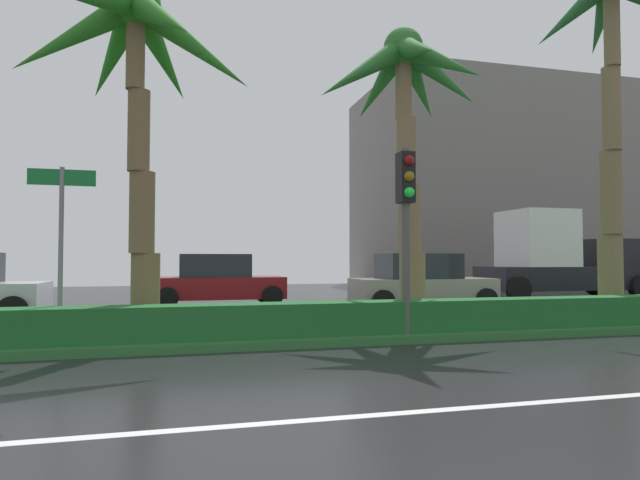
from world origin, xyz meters
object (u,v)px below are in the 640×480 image
Objects in this scene: palm_tree_centre_left at (135,61)px; street_name_sign at (61,229)px; car_in_traffic_second at (218,281)px; car_in_traffic_third at (421,283)px; traffic_signal_median_right at (406,206)px; palm_tree_centre_right at (612,46)px; box_truck_lead at (558,259)px; palm_tree_centre at (405,96)px.

palm_tree_centre_left is 2.20× the size of street_name_sign.
car_in_traffic_second is 6.71m from car_in_traffic_third.
traffic_signal_median_right is (4.95, -1.01, -2.66)m from palm_tree_centre_left.
car_in_traffic_second is at bearing 75.46° from palm_tree_centre_left.
car_in_traffic_third is (-2.75, 4.76, -5.83)m from palm_tree_centre_right.
palm_tree_centre_left is 10.38m from car_in_traffic_third.
traffic_signal_median_right reaches higher than car_in_traffic_second.
palm_tree_centre_left reaches higher than traffic_signal_median_right.
palm_tree_centre_left is 1.53× the size of car_in_traffic_second.
traffic_signal_median_right is at bearing -72.13° from car_in_traffic_second.
palm_tree_centre_left is at bearing -148.65° from car_in_traffic_third.
street_name_sign is (-6.12, 0.76, -0.48)m from traffic_signal_median_right.
traffic_signal_median_right is 0.81× the size of car_in_traffic_third.
street_name_sign is 10.61m from car_in_traffic_third.
palm_tree_centre_left is 9.31m from car_in_traffic_second.
car_in_traffic_third is 7.95m from box_truck_lead.
box_truck_lead is at bearing 22.24° from car_in_traffic_third.
box_truck_lead is (10.41, 8.90, -1.01)m from traffic_signal_median_right.
palm_tree_centre is 2.24× the size of street_name_sign.
traffic_signal_median_right is at bearing -7.10° from street_name_sign.
palm_tree_centre is 0.79× the size of palm_tree_centre_right.
palm_tree_centre_left reaches higher than car_in_traffic_third.
car_in_traffic_third is at bearing 29.21° from street_name_sign.
palm_tree_centre_left reaches higher than street_name_sign.
palm_tree_centre is 1.05× the size of box_truck_lead.
palm_tree_centre_right reaches higher than traffic_signal_median_right.
palm_tree_centre_left is 5.71m from traffic_signal_median_right.
palm_tree_centre is 6.40m from car_in_traffic_third.
palm_tree_centre_right is 10.36m from box_truck_lead.
traffic_signal_median_right is 6.18m from street_name_sign.
palm_tree_centre reaches higher than box_truck_lead.
car_in_traffic_third is 0.67× the size of box_truck_lead.
palm_tree_centre is at bearing 171.34° from palm_tree_centre_right.
street_name_sign is 0.70× the size of car_in_traffic_third.
box_truck_lead reaches higher than car_in_traffic_second.
palm_tree_centre_left is 10.88m from palm_tree_centre_right.
palm_tree_centre_left is at bearing -104.54° from car_in_traffic_second.
palm_tree_centre is 9.13m from car_in_traffic_second.
street_name_sign is 18.44m from box_truck_lead.
car_in_traffic_second is 1.00× the size of car_in_traffic_third.
car_in_traffic_third is at bearing -27.09° from car_in_traffic_second.
palm_tree_centre_left is 3.36m from street_name_sign.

